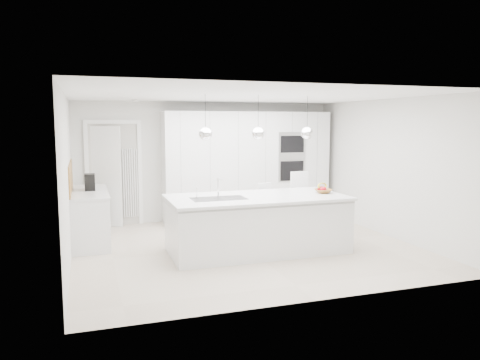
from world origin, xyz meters
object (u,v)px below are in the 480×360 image
object	(u,v)px
espresso_machine	(90,182)
bar_stool_left	(266,211)
bar_stool_right	(303,204)
fruit_bowl	(323,191)
island_base	(258,225)

from	to	relation	value
espresso_machine	bar_stool_left	xyz separation A→B (m)	(3.03, -0.71, -0.56)
bar_stool_left	bar_stool_right	xyz separation A→B (m)	(0.71, -0.03, 0.09)
fruit_bowl	bar_stool_left	xyz separation A→B (m)	(-0.68, 0.87, -0.45)
island_base	espresso_machine	world-z (taller)	espresso_machine
island_base	bar_stool_left	world-z (taller)	bar_stool_left
bar_stool_left	fruit_bowl	bearing A→B (deg)	-65.82
island_base	bar_stool_left	distance (m)	1.00
island_base	espresso_machine	bearing A→B (deg)	148.07
fruit_bowl	bar_stool_left	bearing A→B (deg)	127.98
espresso_machine	bar_stool_right	distance (m)	3.83
espresso_machine	bar_stool_right	bearing A→B (deg)	-10.74
espresso_machine	bar_stool_left	bearing A→B (deg)	-12.76
bar_stool_right	island_base	bearing A→B (deg)	-150.68
island_base	fruit_bowl	bearing A→B (deg)	0.24
fruit_bowl	bar_stool_right	bearing A→B (deg)	87.73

